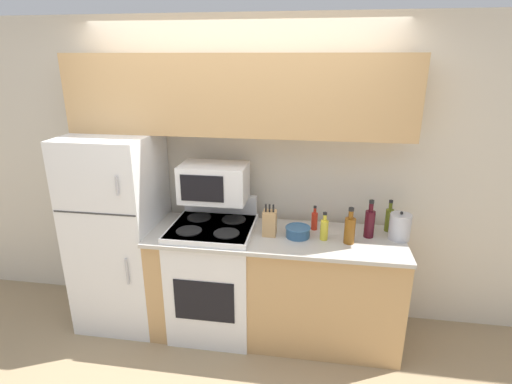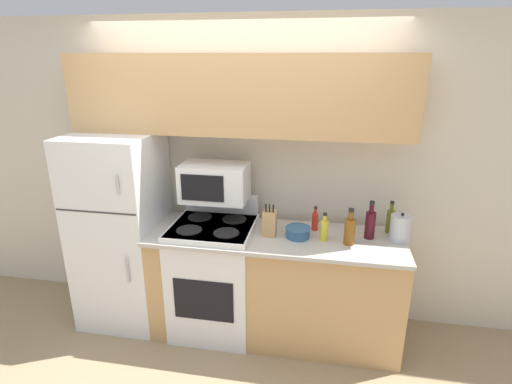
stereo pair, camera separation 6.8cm
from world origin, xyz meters
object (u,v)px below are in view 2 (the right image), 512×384
object	(u,v)px
refrigerator	(122,230)
bottle_olive_oil	(390,220)
stove	(215,276)
knife_block	(270,223)
bottle_cooking_spray	(324,230)
bottle_wine_red	(370,224)
kettle	(401,228)
microwave	(215,182)
bowl	(298,232)
bottle_hot_sauce	(315,221)
bottle_whiskey	(350,230)

from	to	relation	value
refrigerator	bottle_olive_oil	bearing A→B (deg)	4.37
stove	knife_block	bearing A→B (deg)	-1.63
bottle_cooking_spray	bottle_wine_red	size ratio (longest dim) A/B	0.73
bottle_wine_red	kettle	size ratio (longest dim) A/B	1.34
stove	refrigerator	bearing A→B (deg)	177.08
knife_block	bottle_olive_oil	size ratio (longest dim) A/B	0.99
knife_block	kettle	size ratio (longest dim) A/B	1.15
microwave	bottle_olive_oil	xyz separation A→B (m)	(1.40, 0.08, -0.26)
bottle_wine_red	bottle_cooking_spray	bearing A→B (deg)	-163.30
refrigerator	microwave	distance (m)	0.93
knife_block	microwave	bearing A→B (deg)	162.67
microwave	bottle_cooking_spray	world-z (taller)	microwave
bowl	kettle	world-z (taller)	kettle
bottle_hot_sauce	kettle	distance (m)	0.65
bottle_wine_red	kettle	world-z (taller)	bottle_wine_red
bottle_olive_oil	bottle_whiskey	bearing A→B (deg)	-139.94
microwave	kettle	bearing A→B (deg)	-2.46
bottle_cooking_spray	bottle_wine_red	world-z (taller)	bottle_wine_red
bowl	bottle_cooking_spray	world-z (taller)	bottle_cooking_spray
knife_block	kettle	distance (m)	0.99
bottle_wine_red	knife_block	bearing A→B (deg)	-173.50
knife_block	kettle	world-z (taller)	knife_block
bowl	bottle_wine_red	xyz separation A→B (m)	(0.54, 0.09, 0.07)
kettle	bottle_olive_oil	bearing A→B (deg)	112.61
microwave	knife_block	xyz separation A→B (m)	(0.47, -0.15, -0.26)
bottle_whiskey	knife_block	bearing A→B (deg)	175.54
refrigerator	bowl	size ratio (longest dim) A/B	8.50
bottle_olive_oil	bottle_cooking_spray	bearing A→B (deg)	-154.68
bowl	kettle	distance (m)	0.77
bottle_olive_oil	kettle	size ratio (longest dim) A/B	1.16
bottle_wine_red	kettle	xyz separation A→B (m)	(0.22, -0.00, -0.02)
stove	kettle	size ratio (longest dim) A/B	4.99
bottle_olive_oil	bottle_wine_red	size ratio (longest dim) A/B	0.87
bottle_olive_oil	bottle_cooking_spray	size ratio (longest dim) A/B	1.18
microwave	knife_block	world-z (taller)	microwave
bottle_whiskey	bottle_wine_red	size ratio (longest dim) A/B	0.93
stove	bottle_olive_oil	distance (m)	1.49
stove	microwave	world-z (taller)	microwave
knife_block	bottle_olive_oil	xyz separation A→B (m)	(0.92, 0.22, 0.00)
bottle_hot_sauce	bottle_whiskey	bearing A→B (deg)	-38.61
bottle_olive_oil	kettle	distance (m)	0.15
bowl	bottle_whiskey	bearing A→B (deg)	-7.16
bottle_cooking_spray	bottle_wine_red	bearing A→B (deg)	16.70
microwave	bottle_whiskey	size ratio (longest dim) A/B	1.89
bottle_whiskey	bottle_hot_sauce	distance (m)	0.34
stove	bottle_olive_oil	bearing A→B (deg)	8.64
bottle_whiskey	refrigerator	bearing A→B (deg)	176.90
bottle_whiskey	kettle	size ratio (longest dim) A/B	1.25
knife_block	kettle	xyz separation A→B (m)	(0.98, 0.08, -0.00)
bottle_cooking_spray	bottle_hot_sauce	size ratio (longest dim) A/B	1.10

